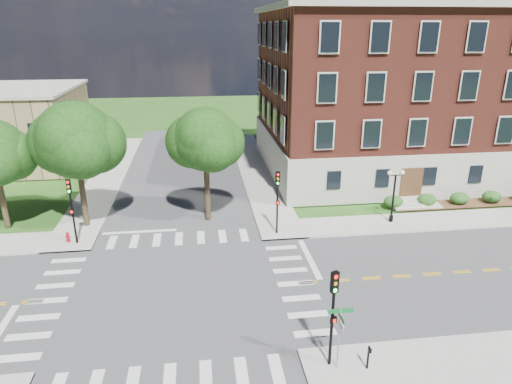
{
  "coord_description": "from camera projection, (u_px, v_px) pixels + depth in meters",
  "views": [
    {
      "loc": [
        1.73,
        -23.58,
        14.68
      ],
      "look_at": [
        5.79,
        7.75,
        3.2
      ],
      "focal_mm": 32.0,
      "sensor_mm": 36.0,
      "label": 1
    }
  ],
  "objects": [
    {
      "name": "traffic_signal_se",
      "position": [
        333.0,
        307.0,
        19.86
      ],
      "size": [
        0.38,
        0.46,
        4.8
      ],
      "color": "black",
      "rests_on": "ground"
    },
    {
      "name": "road_ns",
      "position": [
        175.0,
        292.0,
        26.79
      ],
      "size": [
        12.0,
        90.0,
        0.01
      ],
      "primitive_type": "cube",
      "color": "#3D3D3F",
      "rests_on": "ground"
    },
    {
      "name": "crosswalk_east",
      "position": [
        295.0,
        284.0,
        27.66
      ],
      "size": [
        2.2,
        10.2,
        0.02
      ],
      "primitive_type": null,
      "color": "silver",
      "rests_on": "ground"
    },
    {
      "name": "tree_d",
      "position": [
        205.0,
        140.0,
        34.62
      ],
      "size": [
        4.91,
        4.91,
        8.97
      ],
      "color": "black",
      "rests_on": "ground"
    },
    {
      "name": "traffic_signal_nw",
      "position": [
        71.0,
        203.0,
        31.55
      ],
      "size": [
        0.35,
        0.4,
        4.8
      ],
      "color": "black",
      "rests_on": "ground"
    },
    {
      "name": "twin_lamp_west",
      "position": [
        394.0,
        193.0,
        35.4
      ],
      "size": [
        1.36,
        0.36,
        4.23
      ],
      "color": "black",
      "rests_on": "ground"
    },
    {
      "name": "street_sign_pole",
      "position": [
        340.0,
        327.0,
        19.97
      ],
      "size": [
        1.1,
        1.1,
        3.1
      ],
      "color": "gray",
      "rests_on": "ground"
    },
    {
      "name": "tree_c",
      "position": [
        75.0,
        140.0,
        33.25
      ],
      "size": [
        5.71,
        5.71,
        9.64
      ],
      "color": "black",
      "rests_on": "ground"
    },
    {
      "name": "sidewalk_nw",
      "position": [
        1.0,
        207.0,
        39.24
      ],
      "size": [
        34.0,
        34.0,
        0.12
      ],
      "color": "#9E9B93",
      "rests_on": "ground"
    },
    {
      "name": "main_building",
      "position": [
        412.0,
        91.0,
        47.34
      ],
      "size": [
        30.6,
        22.4,
        16.5
      ],
      "color": "#9D9A8A",
      "rests_on": "ground"
    },
    {
      "name": "sidewalk_ne",
      "position": [
        346.0,
        191.0,
        42.95
      ],
      "size": [
        34.0,
        34.0,
        0.12
      ],
      "color": "#9E9B93",
      "rests_on": "ground"
    },
    {
      "name": "push_button_post",
      "position": [
        368.0,
        356.0,
        20.4
      ],
      "size": [
        0.14,
        0.21,
        1.2
      ],
      "color": "black",
      "rests_on": "ground"
    },
    {
      "name": "road_ew",
      "position": [
        175.0,
        292.0,
        26.79
      ],
      "size": [
        90.0,
        12.0,
        0.01
      ],
      "primitive_type": "cube",
      "color": "#3D3D3F",
      "rests_on": "ground"
    },
    {
      "name": "shrub_row",
      "position": [
        490.0,
        204.0,
        40.11
      ],
      "size": [
        18.0,
        2.0,
        1.3
      ],
      "primitive_type": null,
      "color": "#1C4818",
      "rests_on": "ground"
    },
    {
      "name": "ground",
      "position": [
        175.0,
        292.0,
        26.79
      ],
      "size": [
        160.0,
        160.0,
        0.0
      ],
      "primitive_type": "plane",
      "color": "#205016",
      "rests_on": "ground"
    },
    {
      "name": "stop_bar_east",
      "position": [
        309.0,
        259.0,
        30.65
      ],
      "size": [
        0.4,
        5.5,
        0.0
      ],
      "primitive_type": "cube",
      "color": "silver",
      "rests_on": "ground"
    },
    {
      "name": "traffic_signal_ne",
      "position": [
        277.0,
        195.0,
        33.15
      ],
      "size": [
        0.33,
        0.36,
        4.8
      ],
      "color": "black",
      "rests_on": "ground"
    },
    {
      "name": "fire_hydrant",
      "position": [
        68.0,
        237.0,
        32.67
      ],
      "size": [
        0.35,
        0.35,
        0.75
      ],
      "color": "maroon",
      "rests_on": "ground"
    }
  ]
}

